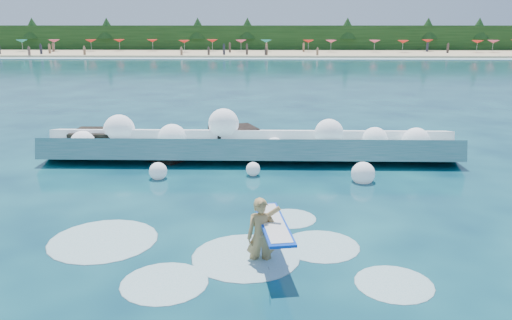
% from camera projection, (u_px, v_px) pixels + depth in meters
% --- Properties ---
extents(ground, '(200.00, 200.00, 0.00)m').
position_uv_depth(ground, '(203.00, 218.00, 14.52)').
color(ground, '#07243A').
rests_on(ground, ground).
extents(beach, '(140.00, 20.00, 0.40)m').
position_uv_depth(beach, '(258.00, 53.00, 89.64)').
color(beach, tan).
rests_on(beach, ground).
extents(wet_band, '(140.00, 5.00, 0.08)m').
position_uv_depth(wet_band, '(256.00, 58.00, 79.08)').
color(wet_band, silver).
rests_on(wet_band, ground).
extents(treeline, '(140.00, 4.00, 5.00)m').
position_uv_depth(treeline, '(259.00, 38.00, 98.67)').
color(treeline, black).
rests_on(treeline, ground).
extents(breaking_wave, '(16.82, 2.67, 1.45)m').
position_uv_depth(breaking_wave, '(250.00, 147.00, 20.69)').
color(breaking_wave, teal).
rests_on(breaking_wave, ground).
extents(rock_cluster, '(7.98, 3.26, 1.31)m').
position_uv_depth(rock_cluster, '(162.00, 145.00, 21.43)').
color(rock_cluster, black).
rests_on(rock_cluster, ground).
extents(surfer_with_board, '(1.14, 3.03, 1.89)m').
position_uv_depth(surfer_with_board, '(264.00, 234.00, 11.68)').
color(surfer_with_board, '#A7844E').
rests_on(surfer_with_board, ground).
extents(wave_spray, '(14.59, 4.55, 2.16)m').
position_uv_depth(wave_spray, '(240.00, 137.00, 20.41)').
color(wave_spray, white).
rests_on(wave_spray, ground).
extents(surf_foam, '(9.32, 5.54, 0.14)m').
position_uv_depth(surf_foam, '(208.00, 251.00, 12.37)').
color(surf_foam, silver).
rests_on(surf_foam, ground).
extents(beach_umbrellas, '(113.28, 6.31, 0.50)m').
position_uv_depth(beach_umbrellas, '(257.00, 41.00, 90.98)').
color(beach_umbrellas, '#D03D5C').
rests_on(beach_umbrellas, ground).
extents(beachgoers, '(108.87, 13.17, 1.94)m').
position_uv_depth(beachgoers, '(230.00, 49.00, 86.55)').
color(beachgoers, '#3F332D').
rests_on(beachgoers, ground).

